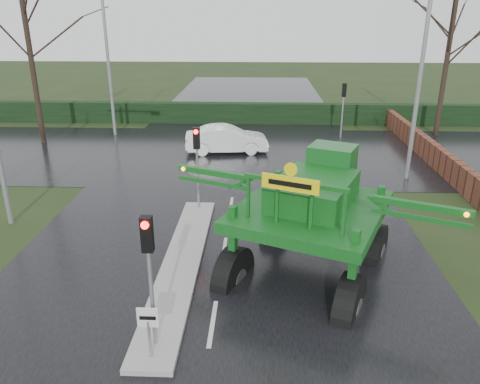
{
  "coord_description": "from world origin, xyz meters",
  "views": [
    {
      "loc": [
        1.16,
        -10.25,
        7.7
      ],
      "look_at": [
        0.53,
        4.55,
        2.0
      ],
      "focal_mm": 35.0,
      "sensor_mm": 36.0,
      "label": 1
    }
  ],
  "objects_px": {
    "keep_left_sign": "(148,325)",
    "street_light_left_far": "(111,42)",
    "traffic_signal_mid": "(197,151)",
    "white_sedan": "(227,152)",
    "traffic_signal_near": "(149,255)",
    "traffic_signal_far": "(344,98)",
    "crop_sprayer": "(236,204)",
    "street_light_right": "(416,53)"
  },
  "relations": [
    {
      "from": "traffic_signal_near",
      "to": "keep_left_sign",
      "type": "bearing_deg",
      "value": -90.0
    },
    {
      "from": "crop_sprayer",
      "to": "white_sedan",
      "type": "relative_size",
      "value": 1.75
    },
    {
      "from": "traffic_signal_far",
      "to": "crop_sprayer",
      "type": "bearing_deg",
      "value": 71.09
    },
    {
      "from": "street_light_right",
      "to": "street_light_left_far",
      "type": "bearing_deg",
      "value": 153.98
    },
    {
      "from": "white_sedan",
      "to": "keep_left_sign",
      "type": "bearing_deg",
      "value": 171.63
    },
    {
      "from": "traffic_signal_near",
      "to": "traffic_signal_far",
      "type": "bearing_deg",
      "value": 69.64
    },
    {
      "from": "traffic_signal_mid",
      "to": "traffic_signal_far",
      "type": "relative_size",
      "value": 1.0
    },
    {
      "from": "street_light_right",
      "to": "crop_sprayer",
      "type": "xyz_separation_m",
      "value": [
        -7.69,
        -9.48,
        -3.6
      ]
    },
    {
      "from": "traffic_signal_near",
      "to": "crop_sprayer",
      "type": "distance_m",
      "value": 3.97
    },
    {
      "from": "street_light_left_far",
      "to": "street_light_right",
      "type": "bearing_deg",
      "value": -26.02
    },
    {
      "from": "traffic_signal_near",
      "to": "street_light_left_far",
      "type": "xyz_separation_m",
      "value": [
        -6.89,
        21.01,
        3.4
      ]
    },
    {
      "from": "traffic_signal_far",
      "to": "traffic_signal_mid",
      "type": "bearing_deg",
      "value": 58.07
    },
    {
      "from": "keep_left_sign",
      "to": "traffic_signal_near",
      "type": "xyz_separation_m",
      "value": [
        0.0,
        0.49,
        1.53
      ]
    },
    {
      "from": "street_light_right",
      "to": "keep_left_sign",
      "type": "bearing_deg",
      "value": -125.12
    },
    {
      "from": "traffic_signal_near",
      "to": "crop_sprayer",
      "type": "height_order",
      "value": "crop_sprayer"
    },
    {
      "from": "traffic_signal_mid",
      "to": "street_light_right",
      "type": "xyz_separation_m",
      "value": [
        9.49,
        4.51,
        3.4
      ]
    },
    {
      "from": "keep_left_sign",
      "to": "street_light_left_far",
      "type": "xyz_separation_m",
      "value": [
        -6.89,
        21.5,
        4.93
      ]
    },
    {
      "from": "traffic_signal_mid",
      "to": "white_sedan",
      "type": "bearing_deg",
      "value": 86.28
    },
    {
      "from": "traffic_signal_near",
      "to": "traffic_signal_mid",
      "type": "relative_size",
      "value": 1.0
    },
    {
      "from": "keep_left_sign",
      "to": "crop_sprayer",
      "type": "height_order",
      "value": "crop_sprayer"
    },
    {
      "from": "traffic_signal_mid",
      "to": "white_sedan",
      "type": "relative_size",
      "value": 0.74
    },
    {
      "from": "traffic_signal_far",
      "to": "crop_sprayer",
      "type": "xyz_separation_m",
      "value": [
        -5.99,
        -17.49,
        -0.2
      ]
    },
    {
      "from": "traffic_signal_far",
      "to": "crop_sprayer",
      "type": "relative_size",
      "value": 0.42
    },
    {
      "from": "keep_left_sign",
      "to": "traffic_signal_mid",
      "type": "bearing_deg",
      "value": 90.0
    },
    {
      "from": "traffic_signal_far",
      "to": "keep_left_sign",
      "type": "bearing_deg",
      "value": 70.07
    },
    {
      "from": "traffic_signal_mid",
      "to": "traffic_signal_far",
      "type": "distance_m",
      "value": 14.75
    },
    {
      "from": "traffic_signal_near",
      "to": "street_light_left_far",
      "type": "relative_size",
      "value": 0.35
    },
    {
      "from": "traffic_signal_near",
      "to": "traffic_signal_mid",
      "type": "xyz_separation_m",
      "value": [
        0.0,
        8.5,
        0.0
      ]
    },
    {
      "from": "street_light_right",
      "to": "traffic_signal_mid",
      "type": "bearing_deg",
      "value": -154.6
    },
    {
      "from": "traffic_signal_far",
      "to": "street_light_left_far",
      "type": "bearing_deg",
      "value": 0.03
    },
    {
      "from": "crop_sprayer",
      "to": "white_sedan",
      "type": "bearing_deg",
      "value": 118.71
    },
    {
      "from": "traffic_signal_near",
      "to": "traffic_signal_far",
      "type": "xyz_separation_m",
      "value": [
        7.8,
        21.02,
        0.0
      ]
    },
    {
      "from": "traffic_signal_mid",
      "to": "crop_sprayer",
      "type": "height_order",
      "value": "crop_sprayer"
    },
    {
      "from": "traffic_signal_mid",
      "to": "street_light_left_far",
      "type": "height_order",
      "value": "street_light_left_far"
    },
    {
      "from": "traffic_signal_mid",
      "to": "traffic_signal_far",
      "type": "height_order",
      "value": "same"
    },
    {
      "from": "keep_left_sign",
      "to": "traffic_signal_mid",
      "type": "xyz_separation_m",
      "value": [
        0.0,
        8.99,
        1.53
      ]
    },
    {
      "from": "traffic_signal_mid",
      "to": "street_light_left_far",
      "type": "distance_m",
      "value": 14.68
    },
    {
      "from": "traffic_signal_far",
      "to": "street_light_left_far",
      "type": "height_order",
      "value": "street_light_left_far"
    },
    {
      "from": "traffic_signal_mid",
      "to": "white_sedan",
      "type": "distance_m",
      "value": 9.08
    },
    {
      "from": "keep_left_sign",
      "to": "white_sedan",
      "type": "height_order",
      "value": "keep_left_sign"
    },
    {
      "from": "white_sedan",
      "to": "traffic_signal_near",
      "type": "bearing_deg",
      "value": 171.58
    },
    {
      "from": "traffic_signal_far",
      "to": "white_sedan",
      "type": "relative_size",
      "value": 0.74
    }
  ]
}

